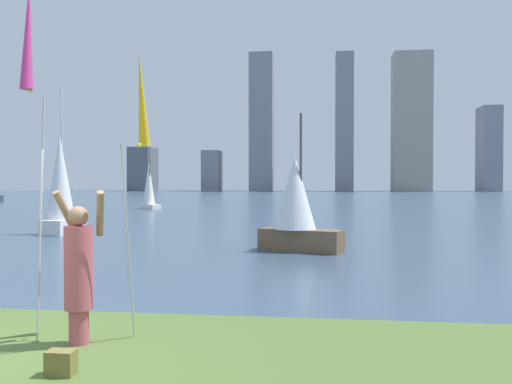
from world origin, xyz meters
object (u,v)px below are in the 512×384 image
(kite_flag_right, at_px, (141,106))
(bag, at_px, (61,363))
(person, at_px, (79,268))
(kite_flag_left, at_px, (29,43))
(sailboat_6, at_px, (296,205))
(sailboat_1, at_px, (61,188))
(sailboat_0, at_px, (149,187))

(kite_flag_right, height_order, bag, kite_flag_right)
(person, relative_size, kite_flag_left, 0.42)
(bag, distance_m, sailboat_6, 10.97)
(bag, bearing_deg, sailboat_1, 116.76)
(sailboat_0, height_order, sailboat_6, sailboat_0)
(sailboat_1, bearing_deg, sailboat_0, 97.80)
(sailboat_6, bearing_deg, sailboat_1, 156.56)
(kite_flag_right, relative_size, sailboat_0, 0.83)
(kite_flag_left, relative_size, kite_flag_right, 1.22)
(sailboat_0, distance_m, sailboat_6, 25.74)
(bag, relative_size, sailboat_6, 0.07)
(sailboat_1, bearing_deg, bag, -63.24)
(kite_flag_left, height_order, kite_flag_right, kite_flag_left)
(person, xyz_separation_m, sailboat_6, (2.27, 9.62, 0.41))
(sailboat_1, bearing_deg, kite_flag_right, -59.23)
(person, bearing_deg, kite_flag_right, 56.51)
(bag, relative_size, sailboat_0, 0.06)
(person, bearing_deg, bag, -66.98)
(sailboat_6, bearing_deg, kite_flag_right, -100.66)
(bag, height_order, sailboat_0, sailboat_0)
(bag, bearing_deg, person, 105.70)
(kite_flag_right, bearing_deg, bag, -98.98)
(sailboat_0, relative_size, sailboat_1, 0.80)
(kite_flag_left, distance_m, kite_flag_right, 1.59)
(sailboat_1, bearing_deg, sailboat_6, -23.44)
(sailboat_1, distance_m, sailboat_6, 10.29)
(sailboat_0, bearing_deg, person, -73.30)
(person, height_order, kite_flag_left, kite_flag_left)
(kite_flag_left, xyz_separation_m, sailboat_0, (-9.13, 32.50, -2.18))
(person, distance_m, bag, 1.42)
(kite_flag_right, xyz_separation_m, sailboat_0, (-10.31, 31.70, -1.48))
(kite_flag_left, relative_size, sailboat_0, 1.01)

